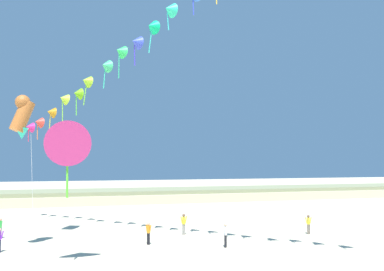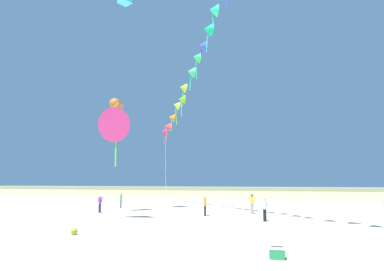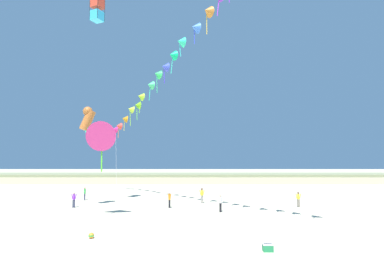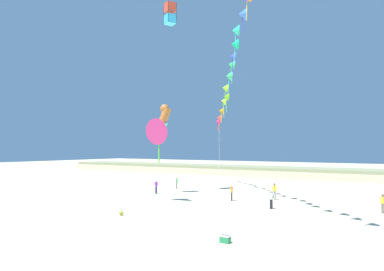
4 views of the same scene
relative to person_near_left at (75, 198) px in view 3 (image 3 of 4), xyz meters
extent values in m
plane|color=beige|center=(11.78, -16.05, -0.94)|extent=(240.00, 240.00, 0.00)
cube|color=beige|center=(11.78, 32.35, -0.30)|extent=(120.00, 10.56, 1.29)
cube|color=gray|center=(11.78, 32.35, 0.53)|extent=(120.00, 8.97, 0.73)
cylinder|color=#282D4C|center=(0.07, 0.00, -0.53)|extent=(0.12, 0.12, 0.82)
cylinder|color=#282D4C|center=(-0.07, 0.00, -0.53)|extent=(0.12, 0.12, 0.82)
cylinder|color=purple|center=(0.00, 0.00, 0.17)|extent=(0.22, 0.22, 0.58)
cylinder|color=purple|center=(0.19, 0.00, 0.21)|extent=(0.20, 0.09, 0.55)
cylinder|color=purple|center=(-0.19, 0.00, 0.21)|extent=(0.20, 0.09, 0.55)
sphere|color=beige|center=(0.00, 0.00, 0.58)|extent=(0.22, 0.22, 0.22)
cylinder|color=gray|center=(13.47, 2.91, -0.50)|extent=(0.13, 0.13, 0.88)
cylinder|color=gray|center=(13.62, 2.95, -0.50)|extent=(0.13, 0.13, 0.88)
cylinder|color=yellow|center=(13.54, 2.93, 0.25)|extent=(0.23, 0.23, 0.62)
cylinder|color=yellow|center=(13.35, 2.88, 0.29)|extent=(0.22, 0.13, 0.59)
cylinder|color=yellow|center=(13.74, 2.97, 0.29)|extent=(0.22, 0.13, 0.59)
sphere|color=brown|center=(13.54, 2.93, 0.68)|extent=(0.24, 0.24, 0.24)
cylinder|color=#726656|center=(23.63, 0.42, -0.54)|extent=(0.12, 0.12, 0.80)
cylinder|color=#726656|center=(23.77, 0.39, -0.54)|extent=(0.12, 0.12, 0.80)
cylinder|color=yellow|center=(23.70, 0.40, 0.15)|extent=(0.21, 0.21, 0.57)
cylinder|color=yellow|center=(23.52, 0.44, 0.19)|extent=(0.20, 0.12, 0.54)
cylinder|color=yellow|center=(23.88, 0.37, 0.19)|extent=(0.20, 0.12, 0.54)
sphere|color=brown|center=(23.70, 0.40, 0.55)|extent=(0.22, 0.22, 0.22)
cylinder|color=#282D4C|center=(-0.84, 5.49, -0.54)|extent=(0.12, 0.12, 0.80)
cylinder|color=#282D4C|center=(-0.76, 5.37, -0.54)|extent=(0.12, 0.12, 0.80)
cylinder|color=green|center=(-0.80, 5.43, 0.15)|extent=(0.21, 0.21, 0.57)
cylinder|color=green|center=(-0.91, 5.58, 0.19)|extent=(0.18, 0.20, 0.54)
cylinder|color=green|center=(-0.69, 5.28, 0.19)|extent=(0.18, 0.20, 0.54)
sphere|color=tan|center=(-0.80, 5.43, 0.55)|extent=(0.22, 0.22, 0.22)
cylinder|color=black|center=(10.09, -0.22, -0.53)|extent=(0.12, 0.12, 0.83)
cylinder|color=black|center=(10.01, -0.10, -0.53)|extent=(0.12, 0.12, 0.83)
cylinder|color=orange|center=(10.05, -0.16, 0.18)|extent=(0.22, 0.22, 0.59)
cylinder|color=orange|center=(10.15, -0.32, 0.22)|extent=(0.18, 0.21, 0.56)
cylinder|color=orange|center=(9.94, -0.01, 0.22)|extent=(0.18, 0.21, 0.56)
sphere|color=beige|center=(10.05, -0.16, 0.59)|extent=(0.22, 0.22, 0.22)
cylinder|color=black|center=(15.18, -2.56, -0.51)|extent=(0.12, 0.12, 0.86)
cylinder|color=black|center=(15.08, -2.68, -0.51)|extent=(0.12, 0.12, 0.86)
cylinder|color=white|center=(15.13, -2.62, 0.22)|extent=(0.23, 0.23, 0.61)
cylinder|color=white|center=(15.26, -2.47, 0.26)|extent=(0.20, 0.21, 0.58)
cylinder|color=white|center=(15.01, -2.77, 0.26)|extent=(0.20, 0.21, 0.58)
sphere|color=beige|center=(15.13, -2.62, 0.64)|extent=(0.23, 0.23, 0.23)
cone|color=#E3267A|center=(0.11, 15.48, 8.73)|extent=(1.27, 1.36, 1.16)
cylinder|color=#E5395C|center=(0.03, 15.61, 7.86)|extent=(0.09, 0.18, 1.29)
cone|color=#EC4032|center=(1.12, 14.01, 9.14)|extent=(1.31, 1.37, 1.17)
cylinder|color=orange|center=(1.04, 14.13, 8.13)|extent=(0.12, 0.23, 1.57)
cone|color=orange|center=(2.40, 12.30, 10.01)|extent=(1.25, 1.36, 1.19)
cylinder|color=yellow|center=(2.32, 12.42, 9.04)|extent=(0.13, 0.10, 1.51)
cone|color=#BFEE33|center=(3.62, 10.67, 11.17)|extent=(1.36, 1.42, 1.23)
cylinder|color=#90E539|center=(3.54, 10.80, 9.88)|extent=(0.14, 0.23, 2.16)
cone|color=#70C519|center=(4.89, 8.98, 11.45)|extent=(1.16, 1.31, 1.12)
cylinder|color=#66E539|center=(4.80, 9.10, 10.33)|extent=(0.12, 0.12, 1.82)
cone|color=#9FE128|center=(5.62, 7.15, 12.32)|extent=(1.32, 1.39, 1.20)
cylinder|color=#7FE539|center=(5.54, 7.28, 11.13)|extent=(0.29, 0.21, 1.94)
cone|color=#3DD07C|center=(7.17, 5.14, 13.36)|extent=(1.26, 1.32, 1.12)
cylinder|color=#39E5AC|center=(7.08, 5.26, 12.27)|extent=(0.20, 0.11, 1.74)
cone|color=#32EC62|center=(8.24, 3.68, 14.32)|extent=(1.30, 1.38, 1.19)
cylinder|color=#39E58F|center=(8.16, 3.80, 13.08)|extent=(0.09, 0.32, 2.03)
cone|color=blue|center=(9.29, 1.83, 14.65)|extent=(1.18, 1.33, 1.14)
cylinder|color=#4C39E5|center=(9.21, 1.96, 13.60)|extent=(0.13, 0.14, 1.66)
cone|color=#0CD27B|center=(10.27, 0.24, 15.48)|extent=(1.24, 1.31, 1.11)
cylinder|color=#39E5C3|center=(10.19, 0.37, 14.36)|extent=(0.27, 0.23, 1.80)
cone|color=#2BE7A8|center=(11.24, -1.56, 16.27)|extent=(1.15, 1.31, 1.12)
cylinder|color=#39E5D5|center=(11.16, -1.43, 15.41)|extent=(0.20, 0.12, 1.28)
cone|color=#3F7AE6|center=(12.71, -3.18, 17.06)|extent=(1.18, 1.32, 1.12)
cylinder|color=blue|center=(12.63, -3.05, 16.15)|extent=(0.11, 0.13, 1.40)
cone|color=orange|center=(13.86, -4.80, 17.92)|extent=(1.23, 1.31, 1.11)
cylinder|color=gold|center=(13.78, -4.67, 16.72)|extent=(0.09, 0.23, 1.97)
cylinder|color=#B939E5|center=(14.69, -6.52, 17.44)|extent=(0.27, 0.21, 1.68)
cylinder|color=silver|center=(0.52, 15.15, 3.82)|extent=(0.58, 0.95, 9.54)
cube|color=#37BEED|center=(1.97, 0.01, 19.77)|extent=(1.48, 1.48, 1.07)
cube|color=#E5462D|center=(1.97, 0.01, 21.22)|extent=(1.48, 1.48, 1.07)
cylinder|color=black|center=(2.24, -0.73, 20.49)|extent=(0.04, 0.04, 2.52)
cylinder|color=black|center=(2.71, 0.28, 20.49)|extent=(0.04, 0.04, 2.52)
cylinder|color=black|center=(1.70, 0.75, 20.49)|extent=(0.04, 0.04, 2.52)
cylinder|color=black|center=(1.23, -0.26, 20.49)|extent=(0.04, 0.04, 2.52)
cylinder|color=#C26A2C|center=(1.24, -0.06, 8.24)|extent=(1.90, 1.49, 2.38)
sphere|color=#C26A2C|center=(1.24, -0.06, 9.22)|extent=(1.01, 1.01, 1.01)
cone|color=#2DE5B6|center=(1.24, -0.06, 7.04)|extent=(1.12, 1.12, 0.77)
sphere|color=black|center=(1.24, -0.06, 9.51)|extent=(0.21, 0.21, 0.21)
cone|color=#CF3075|center=(4.36, -5.10, 6.23)|extent=(2.69, 1.32, 2.75)
cone|color=#5AE52D|center=(4.36, -5.10, 6.25)|extent=(1.48, 0.78, 1.52)
cylinder|color=#5AE52D|center=(4.36, -5.10, 4.42)|extent=(0.16, 0.13, 2.81)
cube|color=#23844C|center=(16.63, -14.64, -0.76)|extent=(0.56, 0.40, 0.36)
cube|color=silver|center=(16.63, -14.64, -0.55)|extent=(0.58, 0.41, 0.06)
cylinder|color=black|center=(16.63, -14.64, -0.49)|extent=(0.45, 0.03, 0.03)
sphere|color=orange|center=(5.86, -11.93, -0.76)|extent=(0.36, 0.36, 0.36)
cylinder|color=green|center=(5.86, -11.93, -0.76)|extent=(0.36, 0.36, 0.09)
camera|label=1|loc=(4.78, -29.97, 5.11)|focal=38.00mm
camera|label=2|loc=(17.42, -28.15, 1.92)|focal=32.00mm
camera|label=3|loc=(12.40, -31.75, 4.29)|focal=28.00mm
camera|label=4|loc=(25.62, -32.37, 4.46)|focal=32.00mm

